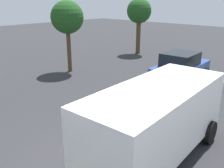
{
  "coord_description": "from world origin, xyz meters",
  "views": [
    {
      "loc": [
        -4.06,
        -4.63,
        4.5
      ],
      "look_at": [
        2.35,
        1.39,
        1.49
      ],
      "focal_mm": 39.97,
      "sensor_mm": 36.0,
      "label": 1
    }
  ],
  "objects_px": {
    "car_blue_far_lane": "(181,67)",
    "tree_centre_verge": "(139,12)",
    "white_van": "(156,118)",
    "tree_right_verge": "(67,18)"
  },
  "relations": [
    {
      "from": "tree_centre_verge",
      "to": "tree_right_verge",
      "type": "relative_size",
      "value": 1.03
    },
    {
      "from": "white_van",
      "to": "tree_right_verge",
      "type": "bearing_deg",
      "value": 66.6
    },
    {
      "from": "car_blue_far_lane",
      "to": "tree_centre_verge",
      "type": "height_order",
      "value": "tree_centre_verge"
    },
    {
      "from": "white_van",
      "to": "tree_centre_verge",
      "type": "xyz_separation_m",
      "value": [
        11.55,
        9.53,
        2.2
      ]
    },
    {
      "from": "car_blue_far_lane",
      "to": "tree_centre_verge",
      "type": "distance_m",
      "value": 8.37
    },
    {
      "from": "tree_centre_verge",
      "to": "tree_right_verge",
      "type": "distance_m",
      "value": 7.55
    },
    {
      "from": "car_blue_far_lane",
      "to": "tree_right_verge",
      "type": "height_order",
      "value": "tree_right_verge"
    },
    {
      "from": "white_van",
      "to": "tree_right_verge",
      "type": "height_order",
      "value": "tree_right_verge"
    },
    {
      "from": "tree_right_verge",
      "to": "car_blue_far_lane",
      "type": "bearing_deg",
      "value": -64.43
    },
    {
      "from": "white_van",
      "to": "tree_centre_verge",
      "type": "distance_m",
      "value": 15.14
    }
  ]
}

